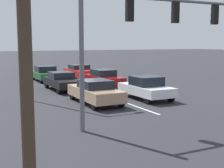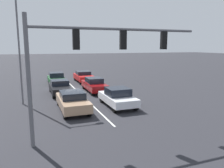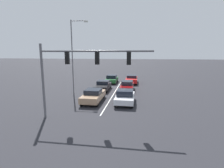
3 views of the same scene
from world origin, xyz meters
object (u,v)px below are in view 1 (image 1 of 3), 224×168
(car_darkgreen_midlane_third, at_px, (45,73))
(bare_tree_near, at_px, (23,47))
(car_black_midlane_second, at_px, (62,81))
(traffic_signal_gantry, at_px, (144,24))
(car_maroon_leftlane_second, at_px, (103,78))
(street_lamp_right_shoulder, at_px, (26,15))
(car_white_leftlane_front, at_px, (146,88))
(car_tan_midlane_front, at_px, (95,91))
(car_red_leftlane_third, at_px, (80,72))

(car_darkgreen_midlane_third, bearing_deg, bare_tree_near, 74.56)
(car_black_midlane_second, bearing_deg, traffic_signal_gantry, 91.11)
(bare_tree_near, bearing_deg, car_darkgreen_midlane_third, -105.44)
(car_maroon_leftlane_second, height_order, bare_tree_near, bare_tree_near)
(car_darkgreen_midlane_third, bearing_deg, street_lamp_right_shoulder, 69.29)
(car_white_leftlane_front, distance_m, car_darkgreen_midlane_third, 12.96)
(car_maroon_leftlane_second, bearing_deg, car_darkgreen_midlane_third, -62.99)
(car_white_leftlane_front, bearing_deg, car_darkgreen_midlane_third, -74.80)
(car_darkgreen_midlane_third, bearing_deg, traffic_signal_gantry, 89.69)
(car_tan_midlane_front, height_order, car_white_leftlane_front, car_white_leftlane_front)
(car_maroon_leftlane_second, height_order, car_red_leftlane_third, car_maroon_leftlane_second)
(car_black_midlane_second, height_order, car_red_leftlane_third, car_red_leftlane_third)
(car_tan_midlane_front, relative_size, traffic_signal_gantry, 0.52)
(car_black_midlane_second, bearing_deg, bare_tree_near, 70.02)
(traffic_signal_gantry, height_order, street_lamp_right_shoulder, street_lamp_right_shoulder)
(car_black_midlane_second, bearing_deg, car_white_leftlane_front, 121.06)
(car_maroon_leftlane_second, distance_m, car_black_midlane_second, 3.53)
(street_lamp_right_shoulder, bearing_deg, car_tan_midlane_front, 136.40)
(car_white_leftlane_front, height_order, car_darkgreen_midlane_third, car_white_leftlane_front)
(car_tan_midlane_front, relative_size, bare_tree_near, 0.67)
(car_black_midlane_second, bearing_deg, car_maroon_leftlane_second, -179.57)
(car_tan_midlane_front, distance_m, street_lamp_right_shoulder, 6.55)
(car_white_leftlane_front, xyz_separation_m, car_red_leftlane_third, (-0.19, -12.73, -0.00))
(traffic_signal_gantry, bearing_deg, car_maroon_leftlane_second, -106.27)
(bare_tree_near, bearing_deg, traffic_signal_gantry, -140.47)
(car_maroon_leftlane_second, relative_size, car_black_midlane_second, 1.04)
(car_white_leftlane_front, xyz_separation_m, bare_tree_near, (9.69, 10.28, 2.82))
(traffic_signal_gantry, relative_size, street_lamp_right_shoulder, 0.95)
(car_maroon_leftlane_second, distance_m, car_red_leftlane_third, 6.55)
(car_tan_midlane_front, relative_size, car_maroon_leftlane_second, 1.00)
(traffic_signal_gantry, bearing_deg, car_black_midlane_second, -88.89)
(car_white_leftlane_front, bearing_deg, car_tan_midlane_front, -1.80)
(car_tan_midlane_front, bearing_deg, bare_tree_near, 59.49)
(car_darkgreen_midlane_third, relative_size, traffic_signal_gantry, 0.47)
(street_lamp_right_shoulder, xyz_separation_m, bare_tree_near, (2.80, 13.55, -1.85))
(car_tan_midlane_front, bearing_deg, car_white_leftlane_front, 178.20)
(car_red_leftlane_third, bearing_deg, car_maroon_leftlane_second, 86.78)
(car_red_leftlane_third, distance_m, bare_tree_near, 25.19)
(traffic_signal_gantry, distance_m, bare_tree_near, 8.08)
(car_red_leftlane_third, height_order, traffic_signal_gantry, traffic_signal_gantry)
(street_lamp_right_shoulder, bearing_deg, car_darkgreen_midlane_third, -110.71)
(car_black_midlane_second, relative_size, street_lamp_right_shoulder, 0.48)
(car_white_leftlane_front, distance_m, car_red_leftlane_third, 12.73)
(car_red_leftlane_third, relative_size, bare_tree_near, 0.67)
(car_red_leftlane_third, relative_size, street_lamp_right_shoulder, 0.49)
(traffic_signal_gantry, bearing_deg, car_red_leftlane_third, -101.63)
(car_white_leftlane_front, xyz_separation_m, street_lamp_right_shoulder, (6.89, -3.27, 4.66))
(car_maroon_leftlane_second, xyz_separation_m, street_lamp_right_shoulder, (6.71, 2.92, 4.66))
(street_lamp_right_shoulder, height_order, bare_tree_near, street_lamp_right_shoulder)
(car_white_leftlane_front, bearing_deg, bare_tree_near, 46.68)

